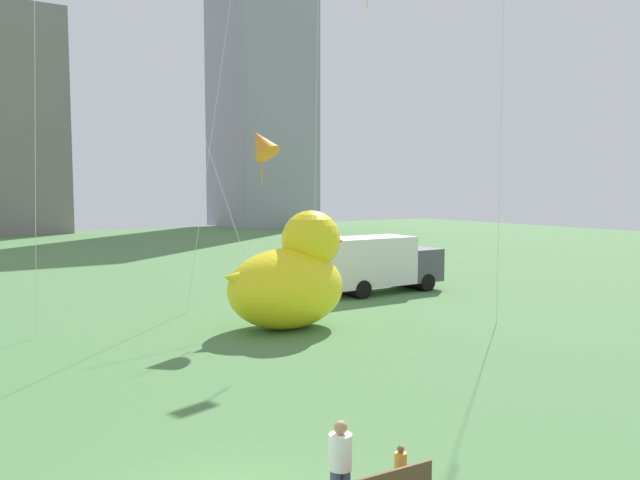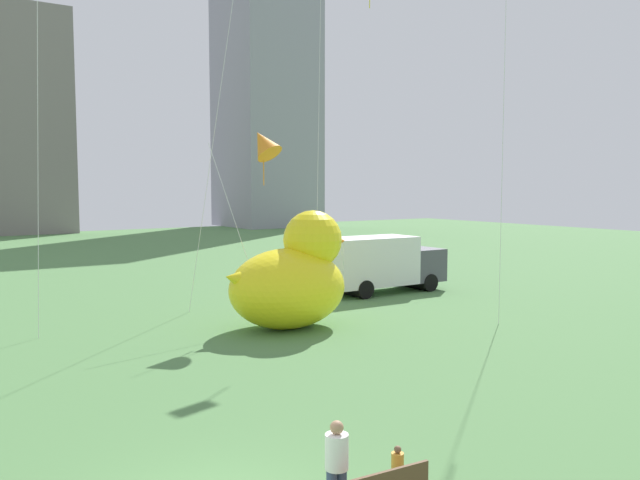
# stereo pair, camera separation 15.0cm
# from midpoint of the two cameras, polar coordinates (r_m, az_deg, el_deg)

# --- Properties ---
(person_adult) EXTENTS (0.39, 0.39, 1.59)m
(person_adult) POSITION_cam_midpoint_polar(r_m,az_deg,el_deg) (11.19, 1.41, -19.09)
(person_adult) COLOR #38476B
(person_adult) RESTS_ON ground
(person_child) EXTENTS (0.22, 0.22, 0.90)m
(person_child) POSITION_cam_midpoint_polar(r_m,az_deg,el_deg) (12.01, 6.75, -19.37)
(person_child) COLOR silver
(person_child) RESTS_ON ground
(giant_inflatable_duck) EXTENTS (5.39, 3.46, 4.47)m
(giant_inflatable_duck) POSITION_cam_midpoint_polar(r_m,az_deg,el_deg) (24.57, -2.80, -3.40)
(giant_inflatable_duck) COLOR yellow
(giant_inflatable_duck) RESTS_ON ground
(box_truck) EXTENTS (6.60, 2.51, 2.85)m
(box_truck) POSITION_cam_midpoint_polar(r_m,az_deg,el_deg) (32.81, 5.05, -2.12)
(box_truck) COLOR white
(box_truck) RESTS_ON ground
(kite_orange) EXTENTS (2.85, 2.96, 7.89)m
(kite_orange) POSITION_cam_midpoint_polar(r_m,az_deg,el_deg) (26.35, -5.35, 8.49)
(kite_orange) COLOR silver
(kite_orange) RESTS_ON ground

